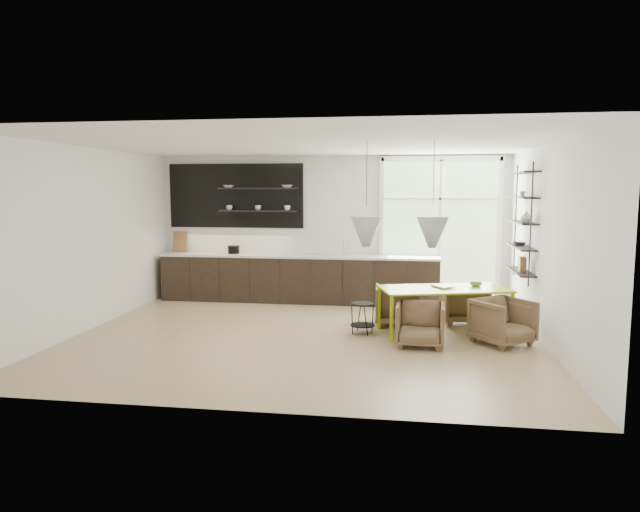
{
  "coord_description": "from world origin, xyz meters",
  "views": [
    {
      "loc": [
        1.47,
        -8.37,
        2.23
      ],
      "look_at": [
        0.14,
        0.6,
        1.17
      ],
      "focal_mm": 32.0,
      "sensor_mm": 36.0,
      "label": 1
    }
  ],
  "objects_px": {
    "armchair_back_left": "(397,305)",
    "armchair_back_right": "(464,303)",
    "wire_stool": "(363,314)",
    "armchair_front_right": "(503,322)",
    "dining_table": "(444,291)",
    "armchair_front_left": "(420,324)"
  },
  "relations": [
    {
      "from": "dining_table",
      "to": "armchair_front_left",
      "type": "xyz_separation_m",
      "value": [
        -0.38,
        -0.79,
        -0.35
      ]
    },
    {
      "from": "dining_table",
      "to": "armchair_back_left",
      "type": "bearing_deg",
      "value": 130.42
    },
    {
      "from": "armchair_front_right",
      "to": "armchair_back_right",
      "type": "bearing_deg",
      "value": 70.65
    },
    {
      "from": "dining_table",
      "to": "armchair_back_left",
      "type": "relative_size",
      "value": 2.93
    },
    {
      "from": "armchair_front_left",
      "to": "wire_stool",
      "type": "relative_size",
      "value": 1.44
    },
    {
      "from": "armchair_back_left",
      "to": "dining_table",
      "type": "bearing_deg",
      "value": 143.68
    },
    {
      "from": "dining_table",
      "to": "armchair_front_left",
      "type": "distance_m",
      "value": 0.95
    },
    {
      "from": "armchair_back_right",
      "to": "wire_stool",
      "type": "bearing_deg",
      "value": 25.58
    },
    {
      "from": "armchair_back_left",
      "to": "armchair_front_right",
      "type": "xyz_separation_m",
      "value": [
        1.53,
        -1.02,
        0.0
      ]
    },
    {
      "from": "dining_table",
      "to": "wire_stool",
      "type": "distance_m",
      "value": 1.32
    },
    {
      "from": "armchair_back_left",
      "to": "armchair_back_right",
      "type": "height_order",
      "value": "same"
    },
    {
      "from": "armchair_back_left",
      "to": "armchair_back_right",
      "type": "relative_size",
      "value": 1.0
    },
    {
      "from": "armchair_back_right",
      "to": "dining_table",
      "type": "bearing_deg",
      "value": 58.13
    },
    {
      "from": "armchair_back_right",
      "to": "armchair_front_left",
      "type": "distance_m",
      "value": 1.73
    },
    {
      "from": "armchair_front_right",
      "to": "wire_stool",
      "type": "distance_m",
      "value": 2.08
    },
    {
      "from": "armchair_front_right",
      "to": "wire_stool",
      "type": "height_order",
      "value": "armchair_front_right"
    },
    {
      "from": "wire_stool",
      "to": "armchair_back_right",
      "type": "bearing_deg",
      "value": 31.09
    },
    {
      "from": "dining_table",
      "to": "armchair_front_left",
      "type": "relative_size",
      "value": 3.07
    },
    {
      "from": "armchair_front_left",
      "to": "dining_table",
      "type": "bearing_deg",
      "value": 67.1
    },
    {
      "from": "armchair_back_left",
      "to": "armchair_front_left",
      "type": "relative_size",
      "value": 1.05
    },
    {
      "from": "armchair_front_right",
      "to": "wire_stool",
      "type": "xyz_separation_m",
      "value": [
        -2.05,
        0.32,
        -0.02
      ]
    },
    {
      "from": "dining_table",
      "to": "armchair_back_left",
      "type": "distance_m",
      "value": 0.94
    }
  ]
}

